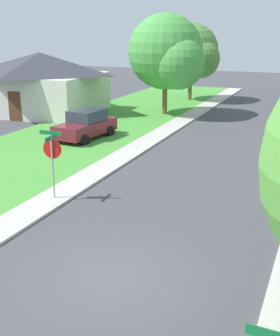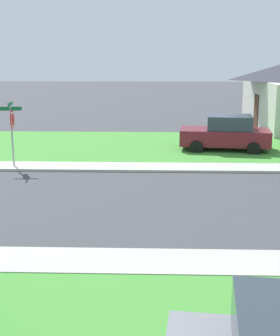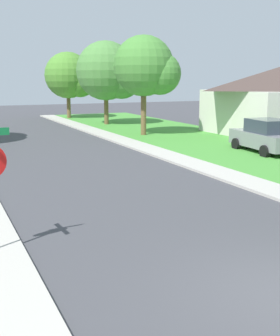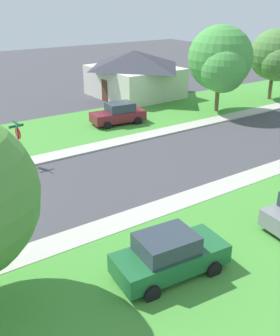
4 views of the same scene
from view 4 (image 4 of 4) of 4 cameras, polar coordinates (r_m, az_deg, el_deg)
The scene contains 9 objects.
sidewalk_east at distance 21.89m, azimuth 11.17°, elevation -2.88°, with size 1.40×56.00×0.10m, color #B7B2A8.
sidewalk_west at distance 28.66m, azimuth -2.13°, elevation 4.01°, with size 1.40×56.00×0.10m, color #B7B2A8.
lawn_west at distance 32.54m, azimuth -6.59°, elevation 6.26°, with size 8.00×56.00×0.08m, color #479338.
stop_sign_far_corner at distance 24.99m, azimuth -17.12°, elevation 4.44°, with size 0.92×0.92×2.77m.
car_maroon_kerbside_mid at distance 32.26m, azimuth -3.10°, elevation 7.77°, with size 2.41×4.48×1.76m.
car_green_across_road at distance 14.96m, azimuth 4.24°, elevation -12.33°, with size 2.33×4.44×1.76m.
tree_across_left at distance 41.49m, azimuth 18.89°, elevation 14.88°, with size 5.17×4.81×6.80m.
tree_corner_large at distance 35.48m, azimuth 11.53°, elevation 14.82°, with size 5.93×5.52×7.46m.
house_left_setback at distance 41.46m, azimuth -0.80°, elevation 13.48°, with size 9.31×8.16×4.60m.
Camera 4 is at (18.19, -2.34, 9.63)m, focal length 42.48 mm.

